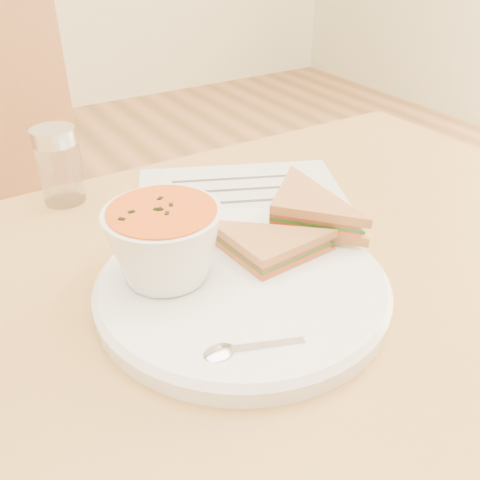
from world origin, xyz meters
TOP-DOWN VIEW (x-y plane):
  - chair_far at (-0.12, 0.60)m, footprint 0.52×0.52m
  - plate at (-0.02, 0.01)m, footprint 0.38×0.38m
  - soup_bowl at (-0.09, 0.05)m, footprint 0.12×0.12m
  - sandwich_half_a at (-0.01, -0.01)m, footprint 0.11×0.11m
  - sandwich_half_b at (0.04, 0.05)m, footprint 0.15×0.15m
  - spoon at (-0.06, -0.09)m, footprint 0.15×0.08m
  - paper_menu at (0.09, 0.19)m, footprint 0.33×0.30m
  - condiment_shaker at (-0.12, 0.30)m, footprint 0.06×0.06m

SIDE VIEW (x-z plane):
  - chair_far at x=-0.12m, z-range 0.00..0.95m
  - paper_menu at x=0.09m, z-range 0.75..0.75m
  - plate at x=-0.02m, z-range 0.75..0.77m
  - spoon at x=-0.06m, z-range 0.77..0.77m
  - sandwich_half_a at x=-0.01m, z-range 0.77..0.80m
  - sandwich_half_b at x=0.04m, z-range 0.78..0.81m
  - condiment_shaker at x=-0.12m, z-range 0.75..0.85m
  - soup_bowl at x=-0.09m, z-range 0.77..0.84m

